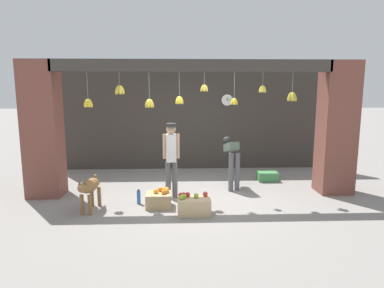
% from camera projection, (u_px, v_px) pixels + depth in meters
% --- Properties ---
extents(ground_plane, '(60.00, 60.00, 0.00)m').
position_uv_depth(ground_plane, '(193.00, 198.00, 7.12)').
color(ground_plane, gray).
extents(shop_back_wall, '(7.49, 0.12, 2.82)m').
position_uv_depth(shop_back_wall, '(189.00, 119.00, 9.50)').
color(shop_back_wall, '#38332D').
rests_on(shop_back_wall, ground_plane).
extents(shop_pillar_left, '(0.70, 0.60, 2.82)m').
position_uv_depth(shop_pillar_left, '(43.00, 130.00, 7.06)').
color(shop_pillar_left, brown).
rests_on(shop_pillar_left, ground_plane).
extents(shop_pillar_right, '(0.70, 0.60, 2.82)m').
position_uv_depth(shop_pillar_right, '(337.00, 128.00, 7.30)').
color(shop_pillar_right, brown).
rests_on(shop_pillar_right, ground_plane).
extents(storefront_awning, '(5.59, 0.27, 0.97)m').
position_uv_depth(storefront_awning, '(191.00, 68.00, 6.80)').
color(storefront_awning, '#3D3833').
extents(dog, '(0.33, 0.89, 0.66)m').
position_uv_depth(dog, '(89.00, 188.00, 6.30)').
color(dog, olive).
rests_on(dog, ground_plane).
extents(shopkeeper, '(0.34, 0.26, 1.56)m').
position_uv_depth(shopkeeper, '(171.00, 155.00, 6.99)').
color(shopkeeper, '#56565B').
rests_on(shopkeeper, ground_plane).
extents(worker_stooping, '(0.30, 0.85, 1.12)m').
position_uv_depth(worker_stooping, '(232.00, 156.00, 7.71)').
color(worker_stooping, '#56565B').
rests_on(worker_stooping, ground_plane).
extents(fruit_crate_oranges, '(0.47, 0.40, 0.36)m').
position_uv_depth(fruit_crate_oranges, '(159.00, 199.00, 6.56)').
color(fruit_crate_oranges, tan).
rests_on(fruit_crate_oranges, ground_plane).
extents(fruit_crate_apples, '(0.59, 0.40, 0.38)m').
position_uv_depth(fruit_crate_apples, '(194.00, 205.00, 6.19)').
color(fruit_crate_apples, tan).
rests_on(fruit_crate_apples, ground_plane).
extents(produce_box_green, '(0.47, 0.36, 0.22)m').
position_uv_depth(produce_box_green, '(267.00, 176.00, 8.41)').
color(produce_box_green, '#42844C').
rests_on(produce_box_green, ground_plane).
extents(water_bottle, '(0.07, 0.07, 0.29)m').
position_uv_depth(water_bottle, '(139.00, 197.00, 6.73)').
color(water_bottle, '#2D60AD').
rests_on(water_bottle, ground_plane).
extents(wall_clock, '(0.33, 0.03, 0.33)m').
position_uv_depth(wall_clock, '(227.00, 100.00, 9.38)').
color(wall_clock, black).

